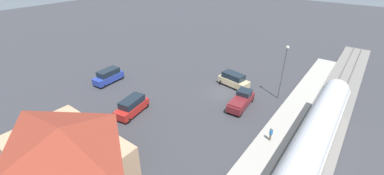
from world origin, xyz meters
name	(u,v)px	position (x,y,z in m)	size (l,w,h in m)	color
ground_plane	(223,93)	(0.00, 0.00, 0.00)	(200.00, 200.00, 0.00)	#38383D
railway_track	(323,126)	(-14.00, 0.00, 0.09)	(4.80, 70.00, 0.30)	slate
platform	(290,115)	(-10.00, 0.00, 0.15)	(3.20, 46.00, 0.30)	#A8A399
station_building	(65,149)	(4.00, 22.00, 2.67)	(12.40, 8.22, 5.14)	tan
pedestrian_on_platform	(271,133)	(-9.80, 6.58, 1.28)	(0.36, 0.36, 1.71)	brown
suv_red	(132,106)	(6.74, 11.94, 1.15)	(2.79, 5.17, 2.22)	red
suv_tan	(234,80)	(-0.17, -2.79, 1.15)	(5.15, 2.99, 2.22)	#C6B284
suv_blue	(108,76)	(16.74, 8.23, 1.15)	(2.26, 5.01, 2.22)	#283D9E
pickup_maroon	(241,100)	(-3.90, 1.89, 1.03)	(2.37, 5.53, 2.14)	maroon
light_pole_near_platform	(284,67)	(-7.20, -3.40, 5.01)	(0.44, 0.44, 8.00)	#515156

